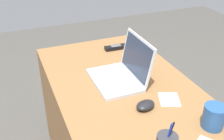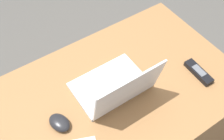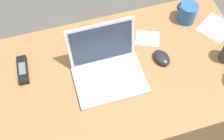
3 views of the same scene
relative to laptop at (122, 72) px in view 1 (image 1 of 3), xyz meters
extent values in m
cube|color=olive|center=(0.06, -0.01, -0.41)|extent=(1.25, 0.71, 0.73)
cube|color=silver|center=(0.00, -0.04, -0.04)|extent=(0.31, 0.21, 0.02)
cube|color=silver|center=(0.00, -0.02, -0.03)|extent=(0.26, 0.11, 0.00)
cube|color=silver|center=(0.00, -0.11, -0.03)|extent=(0.09, 0.05, 0.00)
cube|color=silver|center=(0.00, 0.09, 0.08)|extent=(0.30, 0.05, 0.21)
cube|color=#283347|center=(0.00, 0.08, 0.08)|extent=(0.28, 0.04, 0.19)
ellipsoid|color=black|center=(0.27, 0.00, -0.03)|extent=(0.09, 0.11, 0.04)
cylinder|color=#26518C|center=(0.48, 0.20, 0.00)|extent=(0.09, 0.09, 0.10)
torus|color=#26518C|center=(0.48, 0.25, 0.01)|extent=(0.07, 0.01, 0.07)
cube|color=black|center=(-0.37, 0.12, -0.04)|extent=(0.05, 0.15, 0.02)
cube|color=#595B60|center=(-0.37, 0.12, -0.02)|extent=(0.03, 0.07, 0.00)
cylinder|color=#1933B2|center=(0.57, -0.08, 0.05)|extent=(0.02, 0.02, 0.15)
cylinder|color=black|center=(0.57, -0.08, 0.05)|extent=(0.02, 0.03, 0.15)
cube|color=white|center=(0.25, 0.14, -0.05)|extent=(0.14, 0.13, 0.00)
camera|label=1|loc=(1.16, -0.52, 0.73)|focal=44.50mm
camera|label=2|loc=(0.37, 0.53, 0.94)|focal=43.71mm
camera|label=3|loc=(-0.17, -0.65, 1.07)|focal=45.10mm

